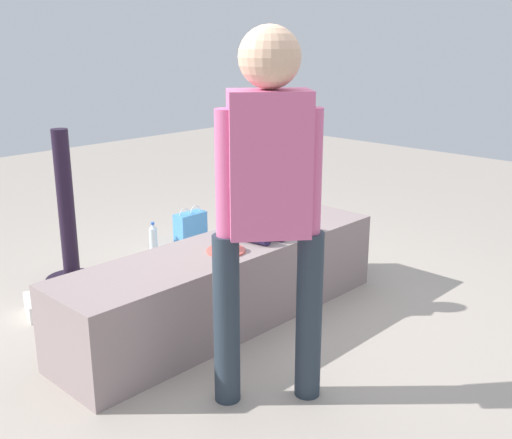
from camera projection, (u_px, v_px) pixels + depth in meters
name	position (u px, v px, depth m)	size (l,w,h in m)	color
ground_plane	(228.00, 321.00, 3.74)	(12.00, 12.00, 0.00)	#A3988C
concrete_ledge	(227.00, 284.00, 3.67)	(2.16, 0.53, 0.48)	gray
child_seated	(249.00, 202.00, 3.70)	(0.28, 0.33, 0.48)	#271F46
adult_standing	(269.00, 188.00, 2.67)	(0.41, 0.38, 1.70)	#27323E
cake_plate	(226.00, 248.00, 3.49)	(0.22, 0.22, 0.07)	#E0594C
gift_bag	(191.00, 229.00, 5.01)	(0.26, 0.12, 0.33)	#4C99E0
railing_post	(68.00, 228.00, 4.20)	(0.36, 0.36, 1.07)	black
water_bottle_near_gift	(153.00, 237.00, 4.94)	(0.06, 0.06, 0.23)	silver
party_cup_red	(213.00, 271.00, 4.39)	(0.09, 0.09, 0.09)	red
cake_box_white	(55.00, 303.00, 3.86)	(0.33, 0.29, 0.11)	white
handbag_black_leather	(128.00, 300.00, 3.77)	(0.29, 0.11, 0.30)	black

